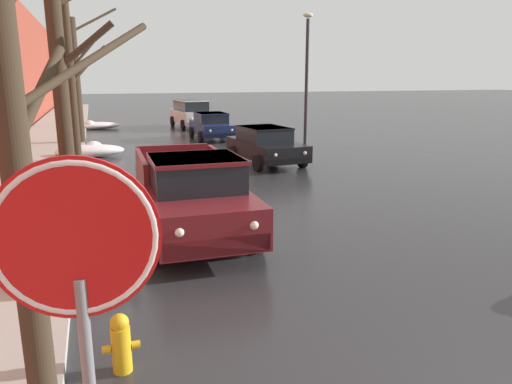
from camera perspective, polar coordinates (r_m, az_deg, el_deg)
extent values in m
cube|color=#A8A399|center=(20.95, -24.60, 3.59)|extent=(3.38, 80.00, 0.14)
cube|color=black|center=(34.80, -25.81, 8.91)|extent=(0.08, 1.10, 1.60)
cube|color=black|center=(29.89, -28.02, 18.14)|extent=(0.08, 1.10, 1.60)
ellipsoid|color=white|center=(32.62, -18.78, 7.56)|extent=(3.11, 1.16, 0.46)
ellipsoid|color=white|center=(32.41, -19.32, 7.60)|extent=(0.71, 0.59, 0.59)
ellipsoid|color=white|center=(21.08, -19.31, 4.66)|extent=(2.78, 1.02, 0.54)
ellipsoid|color=white|center=(21.11, -19.23, 4.67)|extent=(0.63, 0.53, 0.53)
ellipsoid|color=white|center=(21.25, -18.88, 4.92)|extent=(0.79, 0.65, 0.65)
ellipsoid|color=white|center=(27.59, -1.97, 7.39)|extent=(2.44, 1.35, 0.56)
ellipsoid|color=white|center=(27.52, -3.12, 7.29)|extent=(0.60, 0.50, 0.50)
ellipsoid|color=white|center=(8.13, -20.75, -8.34)|extent=(1.96, 1.15, 0.71)
ellipsoid|color=white|center=(8.15, -22.13, -9.34)|extent=(0.56, 0.46, 0.46)
cylinder|color=#382B1E|center=(4.79, -27.12, 5.51)|extent=(0.28, 0.28, 5.44)
cylinder|color=#382B1E|center=(5.63, -19.42, 14.64)|extent=(1.48, 1.93, 1.01)
cylinder|color=#382B1E|center=(5.50, -24.52, 10.87)|extent=(0.51, 1.63, 1.03)
cylinder|color=#382B1E|center=(12.44, -22.48, 12.14)|extent=(0.37, 0.37, 6.34)
cylinder|color=#382B1E|center=(12.33, -19.81, 16.21)|extent=(1.40, 0.41, 1.15)
cylinder|color=#382B1E|center=(18.91, -21.36, 12.37)|extent=(0.33, 0.33, 6.32)
cylinder|color=#382B1E|center=(19.04, -19.79, 15.57)|extent=(1.27, 0.35, 1.42)
cylinder|color=#382B1E|center=(19.20, -19.79, 13.93)|extent=(1.22, 0.76, 1.30)
cylinder|color=#382B1E|center=(19.95, -21.44, 14.78)|extent=(0.17, 2.14, 1.61)
cylinder|color=#382B1E|center=(19.76, -21.75, 20.51)|extent=(0.32, 1.42, 0.80)
cylinder|color=#382B1E|center=(25.14, -20.80, 12.16)|extent=(0.43, 0.43, 6.02)
cylinder|color=#382B1E|center=(25.71, -18.86, 18.96)|extent=(2.22, 0.99, 1.32)
cylinder|color=#382B1E|center=(25.87, -19.28, 14.79)|extent=(1.62, 1.59, 1.47)
cylinder|color=#382B1E|center=(26.03, -20.75, 14.90)|extent=(0.40, 1.86, 1.06)
cube|color=maroon|center=(10.27, -7.89, -0.78)|extent=(2.02, 5.22, 0.76)
cube|color=black|center=(9.42, -7.26, 2.30)|extent=(1.73, 1.69, 0.64)
cube|color=maroon|center=(9.37, -7.31, 3.98)|extent=(1.76, 1.74, 0.08)
cube|color=maroon|center=(11.32, -4.34, 3.76)|extent=(0.15, 2.49, 0.44)
cube|color=maroon|center=(11.05, -13.59, 3.17)|extent=(0.15, 2.49, 0.44)
cube|color=maroon|center=(12.62, -9.98, 4.61)|extent=(1.83, 0.13, 0.44)
cube|color=#B7B7BC|center=(7.95, -4.66, -6.51)|extent=(1.83, 0.15, 0.32)
sphere|color=white|center=(7.97, -0.25, -4.00)|extent=(0.16, 0.16, 0.16)
sphere|color=white|center=(7.70, -9.19, -4.80)|extent=(0.16, 0.16, 0.16)
cylinder|color=black|center=(9.15, -0.01, -4.94)|extent=(0.23, 0.72, 0.72)
cylinder|color=black|center=(8.79, -12.39, -6.06)|extent=(0.23, 0.72, 0.72)
cylinder|color=black|center=(12.03, -4.50, -0.43)|extent=(0.23, 0.72, 0.72)
cylinder|color=black|center=(11.76, -13.86, -1.12)|extent=(0.23, 0.72, 0.72)
cube|color=black|center=(18.30, 1.22, 5.22)|extent=(2.12, 4.13, 0.60)
cube|color=black|center=(18.40, 0.97, 7.03)|extent=(1.70, 2.20, 0.52)
cube|color=black|center=(18.38, 0.97, 7.74)|extent=(1.74, 2.25, 0.06)
cube|color=black|center=(16.61, 4.07, 3.70)|extent=(1.74, 0.28, 0.22)
cube|color=black|center=(20.08, -1.14, 5.46)|extent=(1.74, 0.28, 0.22)
cylinder|color=black|center=(17.67, 5.59, 3.88)|extent=(0.23, 0.61, 0.60)
cylinder|color=black|center=(16.86, 0.22, 3.47)|extent=(0.23, 0.61, 0.60)
cylinder|color=black|center=(19.83, 2.07, 5.00)|extent=(0.23, 0.61, 0.60)
cylinder|color=black|center=(19.12, -2.82, 4.66)|extent=(0.23, 0.61, 0.60)
sphere|color=silver|center=(16.82, 5.87, 4.68)|extent=(0.14, 0.14, 0.14)
sphere|color=silver|center=(16.28, 2.34, 4.45)|extent=(0.14, 0.14, 0.14)
cube|color=navy|center=(25.79, -5.30, 7.62)|extent=(1.74, 3.81, 0.60)
cube|color=black|center=(25.92, -5.43, 8.89)|extent=(1.49, 1.98, 0.52)
cube|color=navy|center=(25.91, -5.44, 9.40)|extent=(1.53, 2.02, 0.06)
cube|color=black|center=(24.03, -4.23, 6.77)|extent=(1.69, 0.13, 0.22)
cube|color=black|center=(27.60, -6.22, 7.61)|extent=(1.69, 0.13, 0.22)
cylinder|color=black|center=(24.92, -2.65, 6.76)|extent=(0.18, 0.60, 0.60)
cylinder|color=black|center=(24.49, -6.64, 6.56)|extent=(0.18, 0.60, 0.60)
cylinder|color=black|center=(27.18, -4.07, 7.31)|extent=(0.18, 0.60, 0.60)
cylinder|color=black|center=(26.78, -7.74, 7.13)|extent=(0.18, 0.60, 0.60)
sphere|color=silver|center=(24.12, -2.93, 7.44)|extent=(0.14, 0.14, 0.14)
sphere|color=silver|center=(23.84, -5.53, 7.32)|extent=(0.14, 0.14, 0.14)
cube|color=silver|center=(32.05, -7.80, 8.97)|extent=(2.14, 4.79, 0.80)
cube|color=black|center=(32.05, -7.86, 10.29)|extent=(1.78, 3.37, 0.68)
cube|color=silver|center=(32.03, -7.88, 10.85)|extent=(1.83, 3.44, 0.06)
cube|color=slate|center=(29.88, -6.63, 8.13)|extent=(1.78, 0.24, 0.22)
cube|color=slate|center=(34.28, -8.79, 8.76)|extent=(1.78, 0.24, 0.22)
cylinder|color=black|center=(30.96, -5.40, 8.13)|extent=(0.23, 0.69, 0.68)
cylinder|color=black|center=(30.46, -8.76, 7.94)|extent=(0.23, 0.69, 0.68)
cylinder|color=black|center=(33.72, -6.89, 8.54)|extent=(0.23, 0.69, 0.68)
cylinder|color=black|center=(33.27, -9.99, 8.36)|extent=(0.23, 0.69, 0.68)
sphere|color=silver|center=(29.99, -5.53, 8.87)|extent=(0.14, 0.14, 0.14)
sphere|color=silver|center=(29.67, -7.73, 8.76)|extent=(0.14, 0.14, 0.14)
cylinder|color=gold|center=(5.86, -15.85, -17.70)|extent=(0.22, 0.22, 0.55)
sphere|color=gold|center=(5.70, -16.07, -14.86)|extent=(0.21, 0.21, 0.21)
cylinder|color=gold|center=(5.85, -17.50, -17.60)|extent=(0.10, 0.09, 0.09)
cylinder|color=gold|center=(5.85, -14.23, -17.33)|extent=(0.10, 0.09, 0.09)
cylinder|color=red|center=(2.28, -20.82, -5.32)|extent=(0.76, 0.09, 0.76)
torus|color=white|center=(2.28, -20.82, -5.32)|extent=(0.74, 0.10, 0.74)
cylinder|color=#28282D|center=(20.80, 6.06, 12.28)|extent=(0.14, 0.14, 5.62)
ellipsoid|color=beige|center=(20.95, 6.27, 20.37)|extent=(0.44, 0.24, 0.20)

